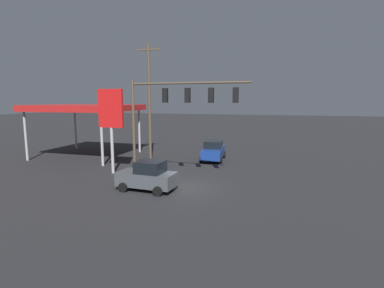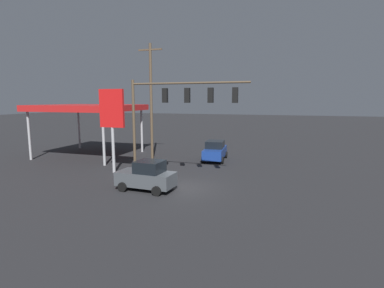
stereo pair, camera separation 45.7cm
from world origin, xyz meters
name	(u,v)px [view 1 (the left image)]	position (x,y,z in m)	size (l,w,h in m)	color
ground_plane	(184,187)	(0.00, 0.00, 0.00)	(200.00, 200.00, 0.00)	#262628
traffic_signal_assembly	(177,104)	(0.78, -1.00, 5.57)	(8.47, 0.43, 7.30)	brown
utility_pole	(149,100)	(6.07, -8.04, 5.86)	(2.40, 0.26, 11.14)	brown
gas_station_canopy	(85,108)	(13.27, -8.01, 5.00)	(9.64, 8.61, 5.36)	red
price_sign	(111,113)	(6.73, -2.21, 4.85)	(2.11, 0.27, 6.72)	#B7B7BC
hatchback_crossing	(147,176)	(2.07, 1.26, 0.95)	(3.89, 2.13, 1.97)	#474C51
sedan_waiting	(213,151)	(0.08, -9.60, 0.95)	(2.33, 4.53, 1.93)	navy
fire_hydrant	(123,182)	(3.85, 1.26, 0.44)	(0.24, 0.24, 0.88)	gold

